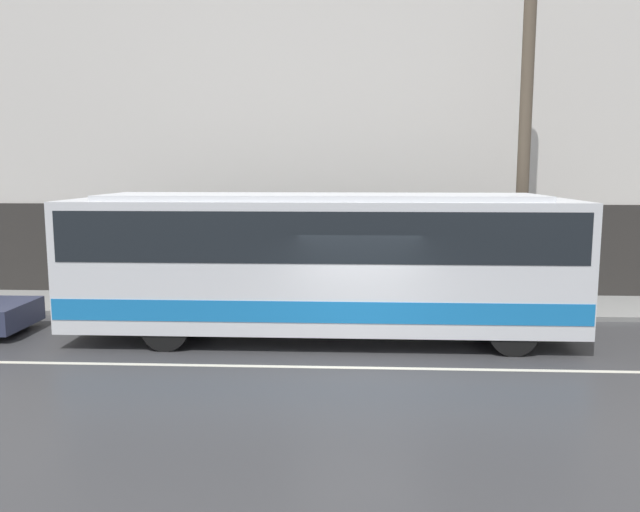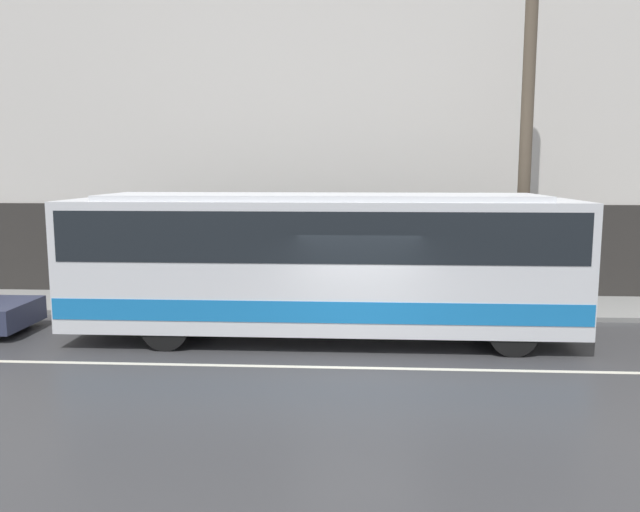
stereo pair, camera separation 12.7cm
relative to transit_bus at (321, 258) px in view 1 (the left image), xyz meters
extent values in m
plane|color=#38383A|center=(0.86, -2.13, -1.84)|extent=(60.00, 60.00, 0.00)
cube|color=gray|center=(0.86, 3.27, -1.78)|extent=(60.00, 2.80, 0.12)
cube|color=silver|center=(0.86, 4.82, 4.28)|extent=(60.00, 0.30, 12.25)
cube|color=#2D2B28|center=(0.86, 4.65, -0.44)|extent=(60.00, 0.06, 2.80)
cube|color=beige|center=(0.86, -2.13, -1.84)|extent=(54.00, 0.14, 0.01)
cube|color=silver|center=(-0.01, 0.00, -0.09)|extent=(11.26, 2.58, 2.80)
cube|color=#1972BF|center=(-0.01, 0.00, -0.94)|extent=(11.21, 2.60, 0.45)
cube|color=black|center=(-0.01, 0.00, 0.60)|extent=(10.93, 2.60, 1.07)
cube|color=orange|center=(5.58, 0.00, 1.12)|extent=(0.12, 1.93, 0.28)
cube|color=silver|center=(-0.01, 0.00, 1.37)|extent=(9.57, 2.19, 0.12)
cylinder|color=black|center=(4.03, -1.13, -1.34)|extent=(1.01, 0.28, 1.01)
cylinder|color=black|center=(4.03, 1.13, -1.34)|extent=(1.01, 0.28, 1.01)
cylinder|color=black|center=(-3.24, -1.13, -1.34)|extent=(1.01, 0.28, 1.01)
cylinder|color=black|center=(-3.24, 1.13, -1.34)|extent=(1.01, 0.28, 1.01)
cylinder|color=black|center=(-7.52, 0.80, -1.54)|extent=(0.60, 0.20, 0.60)
cylinder|color=brown|center=(5.11, 2.67, 2.54)|extent=(0.32, 0.32, 8.51)
camera|label=1|loc=(0.66, -13.81, 1.97)|focal=35.00mm
camera|label=2|loc=(0.79, -13.81, 1.97)|focal=35.00mm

